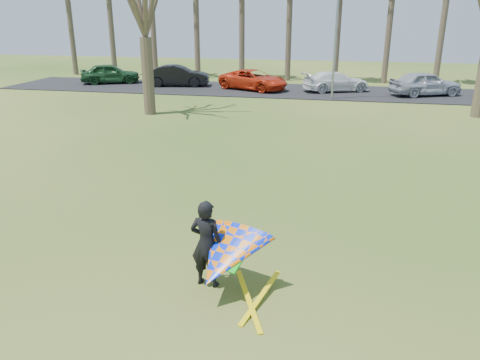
% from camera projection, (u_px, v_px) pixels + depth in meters
% --- Properties ---
extents(ground, '(100.00, 100.00, 0.00)m').
position_uv_depth(ground, '(223.00, 250.00, 11.28)').
color(ground, '#1A480F').
rests_on(ground, ground).
extents(parking_strip, '(46.00, 7.00, 0.06)m').
position_uv_depth(parking_strip, '(305.00, 91.00, 34.31)').
color(parking_strip, black).
rests_on(parking_strip, ground).
extents(streetlight, '(2.28, 0.18, 8.00)m').
position_uv_depth(streetlight, '(339.00, 29.00, 29.64)').
color(streetlight, gray).
rests_on(streetlight, ground).
extents(car_0, '(4.97, 3.63, 1.57)m').
position_uv_depth(car_0, '(110.00, 73.00, 37.83)').
color(car_0, '#1A4321').
rests_on(car_0, parking_strip).
extents(car_1, '(5.06, 2.57, 1.59)m').
position_uv_depth(car_1, '(178.00, 76.00, 36.40)').
color(car_1, black).
rests_on(car_1, parking_strip).
extents(car_2, '(5.77, 4.36, 1.46)m').
position_uv_depth(car_2, '(254.00, 80.00, 34.68)').
color(car_2, red).
rests_on(car_2, parking_strip).
extents(car_3, '(5.22, 3.73, 1.40)m').
position_uv_depth(car_3, '(336.00, 82.00, 33.91)').
color(car_3, white).
rests_on(car_3, parking_strip).
extents(car_4, '(5.21, 3.74, 1.65)m').
position_uv_depth(car_4, '(425.00, 83.00, 32.12)').
color(car_4, '#A6AAB4').
rests_on(car_4, parking_strip).
extents(kite_flyer, '(2.13, 2.39, 2.05)m').
position_uv_depth(kite_flyer, '(222.00, 254.00, 9.30)').
color(kite_flyer, black).
rests_on(kite_flyer, ground).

